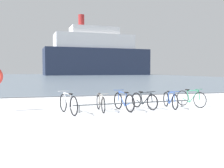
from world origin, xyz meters
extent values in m
cube|color=white|center=(0.00, -1.00, -0.04)|extent=(80.00, 22.00, 0.08)
cube|color=slate|center=(0.00, 65.00, -0.04)|extent=(80.00, 110.00, 0.08)
cube|color=#47474C|center=(0.00, 10.00, -0.02)|extent=(80.00, 0.50, 0.05)
cylinder|color=#4C5156|center=(1.08, 3.88, 0.28)|extent=(5.10, 0.59, 0.05)
cylinder|color=#4C5156|center=(-1.21, 3.64, 0.14)|extent=(0.04, 0.04, 0.28)
cylinder|color=#4C5156|center=(3.37, 4.13, 0.14)|extent=(0.04, 0.04, 0.28)
torus|color=black|center=(-1.79, 3.99, 0.35)|extent=(0.24, 0.69, 0.71)
torus|color=black|center=(-1.48, 2.96, 0.35)|extent=(0.24, 0.69, 0.71)
cylinder|color=silver|center=(-1.69, 3.66, 0.48)|extent=(0.20, 0.55, 0.60)
cylinder|color=silver|center=(-1.59, 3.32, 0.46)|extent=(0.09, 0.20, 0.53)
cylinder|color=silver|center=(-1.66, 3.58, 0.74)|extent=(0.24, 0.68, 0.09)
cylinder|color=silver|center=(-1.54, 3.18, 0.27)|extent=(0.17, 0.46, 0.19)
cylinder|color=silver|center=(-1.78, 3.95, 0.56)|extent=(0.07, 0.12, 0.42)
cube|color=black|center=(-1.56, 3.24, 0.76)|extent=(0.13, 0.21, 0.05)
cylinder|color=silver|center=(-1.76, 3.91, 0.82)|extent=(0.45, 0.15, 0.02)
torus|color=black|center=(-0.35, 3.29, 0.31)|extent=(0.04, 0.62, 0.62)
torus|color=black|center=(-0.34, 4.31, 0.31)|extent=(0.04, 0.62, 0.62)
cylinder|color=gray|center=(-0.35, 3.62, 0.42)|extent=(0.04, 0.54, 0.53)
cylinder|color=gray|center=(-0.35, 3.95, 0.40)|extent=(0.04, 0.19, 0.47)
cylinder|color=gray|center=(-0.35, 3.69, 0.65)|extent=(0.04, 0.67, 0.08)
cylinder|color=gray|center=(-0.35, 4.09, 0.24)|extent=(0.04, 0.45, 0.17)
cylinder|color=gray|center=(-0.35, 3.32, 0.49)|extent=(0.04, 0.11, 0.37)
cube|color=black|center=(-0.35, 4.03, 0.67)|extent=(0.08, 0.20, 0.05)
cylinder|color=gray|center=(-0.35, 3.36, 0.72)|extent=(0.46, 0.03, 0.02)
torus|color=black|center=(0.47, 4.17, 0.35)|extent=(0.21, 0.69, 0.70)
torus|color=black|center=(0.68, 3.24, 0.35)|extent=(0.21, 0.69, 0.70)
cylinder|color=#3359B2|center=(0.54, 3.87, 0.47)|extent=(0.15, 0.50, 0.58)
cylinder|color=#3359B2|center=(0.61, 3.57, 0.45)|extent=(0.07, 0.18, 0.52)
cylinder|color=#3359B2|center=(0.55, 3.80, 0.73)|extent=(0.17, 0.62, 0.08)
cylinder|color=#3359B2|center=(0.64, 3.44, 0.27)|extent=(0.13, 0.42, 0.19)
cylinder|color=#3359B2|center=(0.48, 4.14, 0.55)|extent=(0.06, 0.11, 0.41)
cube|color=black|center=(0.62, 3.50, 0.74)|extent=(0.12, 0.21, 0.05)
cylinder|color=#3359B2|center=(0.48, 4.10, 0.80)|extent=(0.45, 0.13, 0.02)
torus|color=black|center=(1.73, 3.55, 0.32)|extent=(0.27, 0.63, 0.65)
torus|color=black|center=(1.39, 4.49, 0.32)|extent=(0.27, 0.63, 0.65)
cylinder|color=#1E2328|center=(1.62, 3.85, 0.44)|extent=(0.21, 0.51, 0.54)
cylinder|color=#1E2328|center=(1.51, 4.16, 0.41)|extent=(0.10, 0.19, 0.48)
cylinder|color=#1E2328|center=(1.59, 3.92, 0.67)|extent=(0.26, 0.63, 0.08)
cylinder|color=#1E2328|center=(1.46, 4.29, 0.25)|extent=(0.18, 0.43, 0.18)
cylinder|color=#1E2328|center=(1.72, 3.58, 0.51)|extent=(0.07, 0.12, 0.38)
cube|color=black|center=(1.48, 4.23, 0.69)|extent=(0.14, 0.22, 0.05)
cylinder|color=#1E2328|center=(1.70, 3.62, 0.75)|extent=(0.44, 0.18, 0.02)
torus|color=black|center=(2.66, 3.40, 0.32)|extent=(0.11, 0.65, 0.64)
torus|color=black|center=(2.77, 4.46, 0.32)|extent=(0.11, 0.65, 0.64)
cylinder|color=#3359B2|center=(2.70, 3.75, 0.44)|extent=(0.09, 0.56, 0.54)
cylinder|color=#3359B2|center=(2.73, 4.09, 0.41)|extent=(0.06, 0.20, 0.48)
cylinder|color=#3359B2|center=(2.70, 3.83, 0.67)|extent=(0.11, 0.70, 0.08)
cylinder|color=#3359B2|center=(2.75, 4.24, 0.25)|extent=(0.08, 0.47, 0.18)
cylinder|color=#3359B2|center=(2.66, 3.44, 0.51)|extent=(0.05, 0.12, 0.38)
cube|color=black|center=(2.74, 4.17, 0.69)|extent=(0.10, 0.21, 0.05)
cylinder|color=#3359B2|center=(2.67, 3.48, 0.74)|extent=(0.46, 0.07, 0.02)
torus|color=black|center=(3.96, 3.66, 0.34)|extent=(0.26, 0.66, 0.69)
torus|color=black|center=(3.65, 4.57, 0.34)|extent=(0.26, 0.66, 0.69)
cylinder|color=#2D8C60|center=(3.86, 3.96, 0.47)|extent=(0.20, 0.49, 0.58)
cylinder|color=#2D8C60|center=(3.76, 4.25, 0.44)|extent=(0.09, 0.18, 0.52)
cylinder|color=#2D8C60|center=(3.84, 4.03, 0.72)|extent=(0.24, 0.61, 0.08)
cylinder|color=#2D8C60|center=(3.71, 4.38, 0.27)|extent=(0.17, 0.41, 0.19)
cylinder|color=#2D8C60|center=(3.95, 3.70, 0.55)|extent=(0.07, 0.11, 0.41)
cube|color=black|center=(3.73, 4.32, 0.74)|extent=(0.14, 0.22, 0.05)
cylinder|color=#2D8C60|center=(3.94, 3.73, 0.80)|extent=(0.44, 0.17, 0.02)
cube|color=#232D47|center=(15.45, 89.18, 4.76)|extent=(39.05, 15.25, 9.52)
cube|color=white|center=(14.50, 89.10, 12.14)|extent=(29.39, 12.63, 5.24)
cube|color=white|center=(14.50, 89.10, 16.10)|extent=(17.83, 9.84, 2.67)
cylinder|color=#A52626|center=(9.75, 88.68, 19.57)|extent=(2.15, 2.15, 4.29)
camera|label=1|loc=(-2.37, -6.23, 1.60)|focal=41.86mm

